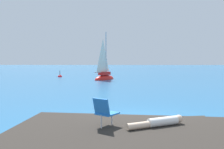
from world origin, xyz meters
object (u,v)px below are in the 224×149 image
(sailboat_near, at_px, (104,77))
(beach_chair, at_px, (105,111))
(person_sunbather, at_px, (159,122))
(marker_buoy, at_px, (60,77))

(sailboat_near, distance_m, beach_chair, 22.55)
(person_sunbather, distance_m, beach_chair, 1.50)
(person_sunbather, distance_m, marker_buoy, 27.74)
(sailboat_near, height_order, person_sunbather, sailboat_near)
(beach_chair, height_order, marker_buoy, beach_chair)
(sailboat_near, height_order, marker_buoy, sailboat_near)
(sailboat_near, bearing_deg, marker_buoy, 93.55)
(sailboat_near, xyz_separation_m, marker_buoy, (-6.03, 3.96, -0.32))
(beach_chair, xyz_separation_m, marker_buoy, (-7.13, 26.47, -1.09))
(sailboat_near, distance_m, marker_buoy, 7.22)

